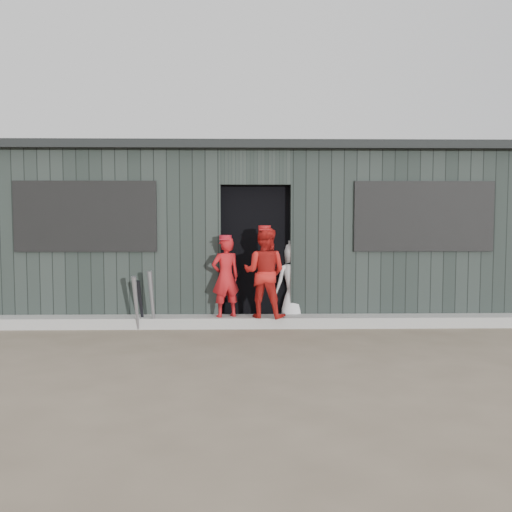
{
  "coord_description": "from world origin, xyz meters",
  "views": [
    {
      "loc": [
        -0.17,
        -6.1,
        1.55
      ],
      "look_at": [
        0.0,
        1.8,
        1.0
      ],
      "focal_mm": 40.0,
      "sensor_mm": 36.0,
      "label": 1
    }
  ],
  "objects_px": {
    "player_red_left": "(226,277)",
    "dugout": "(254,232)",
    "bat_right": "(141,304)",
    "player_red_right": "(264,273)",
    "bat_mid": "(152,300)",
    "bat_left": "(136,303)",
    "player_grey_back": "(294,282)"
  },
  "relations": [
    {
      "from": "bat_right",
      "to": "player_red_right",
      "type": "bearing_deg",
      "value": -0.31
    },
    {
      "from": "player_red_right",
      "to": "bat_right",
      "type": "bearing_deg",
      "value": 17.04
    },
    {
      "from": "player_red_left",
      "to": "player_grey_back",
      "type": "relative_size",
      "value": 0.95
    },
    {
      "from": "player_grey_back",
      "to": "dugout",
      "type": "height_order",
      "value": "dugout"
    },
    {
      "from": "bat_left",
      "to": "player_red_left",
      "type": "distance_m",
      "value": 1.27
    },
    {
      "from": "bat_right",
      "to": "dugout",
      "type": "distance_m",
      "value": 2.56
    },
    {
      "from": "player_red_right",
      "to": "dugout",
      "type": "bearing_deg",
      "value": -68.93
    },
    {
      "from": "bat_right",
      "to": "dugout",
      "type": "xyz_separation_m",
      "value": [
        1.6,
        1.77,
        0.95
      ]
    },
    {
      "from": "player_red_left",
      "to": "bat_left",
      "type": "bearing_deg",
      "value": -12.49
    },
    {
      "from": "bat_mid",
      "to": "player_red_left",
      "type": "xyz_separation_m",
      "value": [
        1.0,
        0.16,
        0.3
      ]
    },
    {
      "from": "player_red_left",
      "to": "dugout",
      "type": "relative_size",
      "value": 0.13
    },
    {
      "from": "player_grey_back",
      "to": "dugout",
      "type": "distance_m",
      "value": 1.63
    },
    {
      "from": "player_red_left",
      "to": "player_red_right",
      "type": "bearing_deg",
      "value": 149.68
    },
    {
      "from": "player_grey_back",
      "to": "player_red_left",
      "type": "bearing_deg",
      "value": -1.68
    },
    {
      "from": "bat_right",
      "to": "player_red_right",
      "type": "relative_size",
      "value": 0.55
    },
    {
      "from": "bat_mid",
      "to": "bat_right",
      "type": "xyz_separation_m",
      "value": [
        -0.18,
        0.11,
        -0.07
      ]
    },
    {
      "from": "player_red_right",
      "to": "dugout",
      "type": "relative_size",
      "value": 0.15
    },
    {
      "from": "bat_mid",
      "to": "bat_right",
      "type": "height_order",
      "value": "bat_mid"
    },
    {
      "from": "player_red_right",
      "to": "dugout",
      "type": "xyz_separation_m",
      "value": [
        -0.12,
        1.78,
        0.51
      ]
    },
    {
      "from": "player_red_right",
      "to": "player_grey_back",
      "type": "height_order",
      "value": "player_red_right"
    },
    {
      "from": "bat_left",
      "to": "player_red_right",
      "type": "height_order",
      "value": "player_red_right"
    },
    {
      "from": "bat_mid",
      "to": "player_red_right",
      "type": "bearing_deg",
      "value": 3.68
    },
    {
      "from": "bat_right",
      "to": "dugout",
      "type": "bearing_deg",
      "value": 47.89
    },
    {
      "from": "bat_left",
      "to": "bat_right",
      "type": "bearing_deg",
      "value": 81.12
    },
    {
      "from": "dugout",
      "to": "player_red_left",
      "type": "bearing_deg",
      "value": -103.9
    },
    {
      "from": "bat_right",
      "to": "player_grey_back",
      "type": "relative_size",
      "value": 0.59
    },
    {
      "from": "bat_mid",
      "to": "dugout",
      "type": "relative_size",
      "value": 0.1
    },
    {
      "from": "bat_right",
      "to": "player_red_left",
      "type": "height_order",
      "value": "player_red_left"
    },
    {
      "from": "bat_right",
      "to": "player_red_right",
      "type": "height_order",
      "value": "player_red_right"
    },
    {
      "from": "player_red_left",
      "to": "player_grey_back",
      "type": "distance_m",
      "value": 1.05
    },
    {
      "from": "bat_left",
      "to": "player_grey_back",
      "type": "relative_size",
      "value": 0.65
    },
    {
      "from": "bat_right",
      "to": "player_red_right",
      "type": "distance_m",
      "value": 1.77
    }
  ]
}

